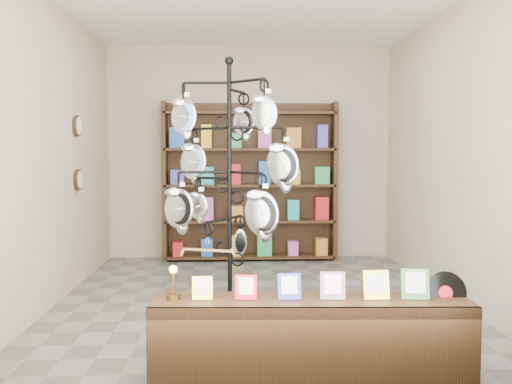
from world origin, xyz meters
TOP-DOWN VIEW (x-y plane):
  - ground at (0.00, 0.00)m, footprint 5.00×5.00m
  - room_envelope at (0.00, 0.00)m, footprint 5.00×5.00m
  - display_tree at (-0.27, -0.83)m, footprint 1.27×1.27m
  - front_shelf at (0.28, -1.93)m, footprint 2.14×0.51m
  - back_shelving at (0.00, 2.30)m, footprint 2.42×0.36m
  - wall_clocks at (-1.97, 0.80)m, footprint 0.03×0.24m

SIDE VIEW (x-z plane):
  - ground at x=0.00m, z-range 0.00..0.00m
  - front_shelf at x=0.28m, z-range -0.11..0.64m
  - back_shelving at x=0.00m, z-range -0.07..2.13m
  - display_tree at x=-0.27m, z-range 0.18..2.48m
  - wall_clocks at x=-1.97m, z-range 1.08..1.92m
  - room_envelope at x=0.00m, z-range -0.65..4.35m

